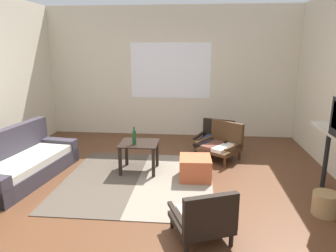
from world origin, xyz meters
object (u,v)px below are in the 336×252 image
(armchair_corner, at_px, (222,143))
(wicker_basket, at_px, (325,204))
(ottoman_orange, at_px, (195,168))
(glass_bottle, at_px, (134,137))
(armchair_striped_foreground, at_px, (204,218))
(coffee_table, at_px, (139,149))
(couch, at_px, (22,164))
(armchair_by_window, at_px, (215,138))

(armchair_corner, xyz_separation_m, wicker_basket, (1.04, -1.76, -0.15))
(ottoman_orange, distance_m, glass_bottle, 1.01)
(armchair_striped_foreground, relative_size, glass_bottle, 2.63)
(coffee_table, relative_size, glass_bottle, 2.16)
(wicker_basket, bearing_deg, couch, 170.94)
(coffee_table, bearing_deg, wicker_basket, -24.51)
(couch, distance_m, coffee_table, 1.70)
(wicker_basket, bearing_deg, glass_bottle, 157.67)
(armchair_by_window, bearing_deg, armchair_corner, -79.57)
(coffee_table, relative_size, armchair_striped_foreground, 0.82)
(coffee_table, bearing_deg, armchair_corner, 27.90)
(couch, distance_m, ottoman_orange, 2.51)
(armchair_corner, relative_size, glass_bottle, 3.07)
(glass_bottle, xyz_separation_m, wicker_basket, (2.40, -0.98, -0.44))
(couch, height_order, armchair_striped_foreground, couch)
(ottoman_orange, bearing_deg, coffee_table, 165.91)
(armchair_striped_foreground, bearing_deg, couch, 153.96)
(couch, distance_m, armchair_striped_foreground, 2.88)
(armchair_by_window, height_order, glass_bottle, glass_bottle)
(armchair_striped_foreground, bearing_deg, wicker_basket, 24.33)
(ottoman_orange, xyz_separation_m, glass_bottle, (-0.91, 0.13, 0.41))
(coffee_table, relative_size, wicker_basket, 1.99)
(armchair_corner, bearing_deg, coffee_table, -152.10)
(ottoman_orange, relative_size, wicker_basket, 1.55)
(ottoman_orange, bearing_deg, armchair_striped_foreground, -86.40)
(armchair_by_window, height_order, ottoman_orange, armchair_by_window)
(armchair_by_window, xyz_separation_m, wicker_basket, (1.13, -2.22, -0.11))
(couch, bearing_deg, armchair_by_window, 28.93)
(wicker_basket, bearing_deg, armchair_corner, 120.63)
(couch, height_order, armchair_by_window, couch)
(coffee_table, relative_size, armchair_by_window, 0.74)
(couch, height_order, coffee_table, couch)
(wicker_basket, bearing_deg, ottoman_orange, 150.15)
(armchair_corner, xyz_separation_m, ottoman_orange, (-0.45, -0.91, -0.12))
(armchair_corner, height_order, ottoman_orange, armchair_corner)
(armchair_by_window, xyz_separation_m, armchair_corner, (0.08, -0.46, 0.05))
(armchair_by_window, distance_m, glass_bottle, 1.80)
(armchair_by_window, distance_m, wicker_basket, 2.49)
(armchair_corner, xyz_separation_m, glass_bottle, (-1.36, -0.77, 0.29))
(couch, xyz_separation_m, glass_bottle, (1.59, 0.35, 0.34))
(armchair_corner, bearing_deg, glass_bottle, -150.31)
(couch, relative_size, ottoman_orange, 4.06)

